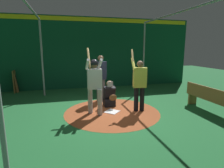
# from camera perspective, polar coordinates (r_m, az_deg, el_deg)

# --- Properties ---
(ground_plane) EXTENTS (27.07, 27.07, 0.00)m
(ground_plane) POSITION_cam_1_polar(r_m,az_deg,el_deg) (6.21, 0.00, -8.63)
(ground_plane) COLOR #216633
(dirt_circle) EXTENTS (3.15, 3.15, 0.01)m
(dirt_circle) POSITION_cam_1_polar(r_m,az_deg,el_deg) (6.21, 0.00, -8.60)
(dirt_circle) COLOR #9E4C28
(dirt_circle) RESTS_ON ground
(home_plate) EXTENTS (0.59, 0.59, 0.01)m
(home_plate) POSITION_cam_1_polar(r_m,az_deg,el_deg) (6.21, 0.00, -8.52)
(home_plate) COLOR white
(home_plate) RESTS_ON dirt_circle
(batter) EXTENTS (0.68, 0.49, 2.11)m
(batter) POSITION_cam_1_polar(r_m,az_deg,el_deg) (5.78, -5.46, 0.84)
(batter) COLOR #B3B3B7
(batter) RESTS_ON ground
(catcher) EXTENTS (0.58, 0.40, 0.94)m
(catcher) POSITION_cam_1_polar(r_m,az_deg,el_deg) (6.71, -0.77, -3.82)
(catcher) COLOR black
(catcher) RESTS_ON ground
(umpire) EXTENTS (0.23, 0.49, 1.81)m
(umpire) POSITION_cam_1_polar(r_m,az_deg,el_deg) (7.27, -3.50, 2.61)
(umpire) COLOR #4C4C51
(umpire) RESTS_ON ground
(visitor) EXTENTS (0.59, 0.51, 2.06)m
(visitor) POSITION_cam_1_polar(r_m,az_deg,el_deg) (6.13, 8.48, 0.51)
(visitor) COLOR black
(visitor) RESTS_ON ground
(back_wall) EXTENTS (0.22, 11.07, 3.66)m
(back_wall) POSITION_cam_1_polar(r_m,az_deg,el_deg) (9.92, -6.14, 9.58)
(back_wall) COLOR #0F472D
(back_wall) RESTS_ON ground
(cage_frame) EXTENTS (5.83, 4.85, 3.33)m
(cage_frame) POSITION_cam_1_polar(r_m,az_deg,el_deg) (5.85, 0.00, 13.14)
(cage_frame) COLOR gray
(cage_frame) RESTS_ON ground
(bat_rack) EXTENTS (0.58, 0.18, 1.05)m
(bat_rack) POSITION_cam_1_polar(r_m,az_deg,el_deg) (9.96, -27.71, 0.54)
(bat_rack) COLOR olive
(bat_rack) RESTS_ON ground
(bench) EXTENTS (1.96, 0.36, 0.85)m
(bench) POSITION_cam_1_polar(r_m,az_deg,el_deg) (6.93, 27.74, -3.93)
(bench) COLOR olive
(bench) RESTS_ON ground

